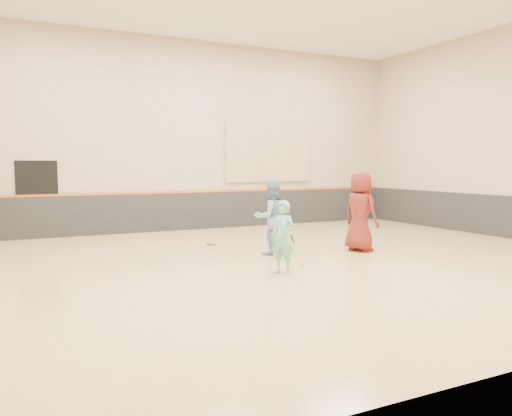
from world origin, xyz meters
name	(u,v)px	position (x,y,z in m)	size (l,w,h in m)	color
room	(281,224)	(0.00, 0.00, 0.81)	(15.04, 12.04, 6.22)	tan
wainscot_back	(191,211)	(0.00, 5.97, 0.60)	(14.90, 0.04, 1.20)	#232326
accent_stripe	(191,192)	(0.00, 5.96, 1.22)	(14.90, 0.03, 0.06)	#D85914
acoustic_panel	(269,152)	(2.80, 5.95, 2.50)	(3.20, 0.08, 2.00)	tan
doorway	(38,200)	(-4.50, 5.98, 1.10)	(1.10, 0.05, 2.20)	black
girl	(283,237)	(-0.54, -1.03, 0.71)	(0.51, 0.34, 1.41)	#71C4AD
instructor	(271,218)	(0.25, 0.91, 0.86)	(0.84, 0.65, 1.72)	#7B9ABF
young_man	(360,212)	(2.39, 0.37, 0.96)	(0.94, 0.61, 1.91)	maroon
held_racket	(288,228)	(0.59, 0.75, 0.62)	(0.37, 0.37, 0.57)	#B8E131
spare_racket	(200,244)	(-0.78, 2.95, 0.02)	(0.68, 0.68, 0.05)	#B3E732
ball_under_racket	(303,264)	(0.24, -0.53, 0.03)	(0.07, 0.07, 0.07)	gold
ball_in_hand	(368,203)	(2.54, 0.28, 1.18)	(0.07, 0.07, 0.07)	gold
ball_beside_spare	(224,245)	(-0.34, 2.40, 0.03)	(0.07, 0.07, 0.07)	#C9DD33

